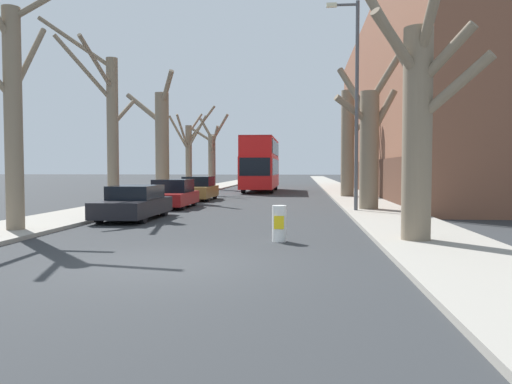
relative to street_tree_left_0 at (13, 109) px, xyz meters
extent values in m
plane|color=#2B2D30|center=(5.67, -4.22, -3.66)|extent=(300.00, 300.00, 0.00)
cube|color=gray|center=(-0.47, 45.78, -3.60)|extent=(2.99, 120.00, 0.12)
cube|color=gray|center=(11.80, 45.78, -3.60)|extent=(2.99, 120.00, 0.12)
cube|color=brown|center=(18.30, 25.70, 3.11)|extent=(10.00, 40.69, 13.53)
cube|color=#492D21|center=(13.28, 25.70, -2.41)|extent=(0.12, 39.88, 2.50)
cylinder|color=#7A6B56|center=(0.00, 0.01, -0.35)|extent=(0.51, 0.51, 6.61)
cylinder|color=#7A6B56|center=(0.10, 0.73, 1.57)|extent=(0.40, 1.63, 2.31)
cylinder|color=#7A6B56|center=(0.87, 0.13, 3.12)|extent=(1.87, 0.43, 1.18)
cylinder|color=#7A6B56|center=(0.13, 7.37, -0.28)|extent=(0.50, 0.50, 6.75)
cylinder|color=#7A6B56|center=(-0.07, 6.21, 2.62)|extent=(0.59, 2.45, 1.90)
cylinder|color=#7A6B56|center=(0.38, 8.01, 0.78)|extent=(0.72, 1.46, 1.33)
cylinder|color=#7A6B56|center=(-1.26, 6.87, 3.65)|extent=(2.92, 1.18, 2.09)
cylinder|color=#7A6B56|center=(-0.86, 6.75, 2.51)|extent=(2.17, 1.46, 2.71)
cylinder|color=#7A6B56|center=(-0.06, 15.75, -0.41)|extent=(0.83, 0.83, 6.50)
cylinder|color=#7A6B56|center=(0.41, 15.16, 2.98)|extent=(1.31, 1.55, 2.08)
cylinder|color=#7A6B56|center=(-1.22, 16.06, 1.93)|extent=(2.57, 0.95, 2.02)
cylinder|color=#7A6B56|center=(-0.19, 16.64, 1.36)|extent=(0.58, 2.02, 1.95)
cylinder|color=#7A6B56|center=(-0.30, 16.40, 0.90)|extent=(0.83, 1.59, 1.56)
cylinder|color=#7A6B56|center=(-0.11, 23.05, -1.08)|extent=(0.48, 0.48, 5.16)
cylinder|color=#7A6B56|center=(-0.36, 22.29, 0.87)|extent=(0.71, 1.71, 2.71)
cylinder|color=#7A6B56|center=(0.77, 21.93, 0.90)|extent=(1.95, 2.42, 2.20)
cylinder|color=#7A6B56|center=(-0.75, 22.69, 0.87)|extent=(1.50, 0.93, 2.68)
cylinder|color=#7A6B56|center=(0.90, 22.98, 1.62)|extent=(2.17, 0.32, 2.69)
cylinder|color=#7A6B56|center=(0.20, 23.99, 1.72)|extent=(0.81, 2.03, 1.75)
cylinder|color=#7A6B56|center=(0.12, 31.43, -1.14)|extent=(0.67, 0.67, 5.04)
cylinder|color=#7A6B56|center=(0.93, 31.02, 1.92)|extent=(1.88, 1.10, 2.57)
cylinder|color=#7A6B56|center=(0.27, 30.88, 0.34)|extent=(0.57, 1.35, 1.91)
cylinder|color=#7A6B56|center=(-0.43, 31.55, 1.94)|extent=(1.35, 0.53, 1.96)
cylinder|color=#7A6B56|center=(0.48, 30.92, 1.04)|extent=(1.03, 1.32, 2.22)
cylinder|color=#7A6B56|center=(-1.01, 31.74, 1.47)|extent=(2.45, 0.88, 1.60)
cylinder|color=#7A6B56|center=(11.31, -1.05, -0.94)|extent=(0.73, 0.73, 5.43)
cylinder|color=#7A6B56|center=(10.70, -1.60, 1.22)|extent=(1.52, 1.40, 1.51)
cylinder|color=#7A6B56|center=(11.83, -1.52, 0.96)|extent=(1.33, 1.24, 1.42)
cylinder|color=#7A6B56|center=(10.60, -0.57, 1.92)|extent=(1.75, 1.30, 3.16)
cylinder|color=#7A6B56|center=(12.01, -1.59, 0.17)|extent=(1.68, 1.38, 1.57)
cylinder|color=#7A6B56|center=(11.43, -1.67, 1.80)|extent=(0.52, 1.48, 1.97)
cylinder|color=#7A6B56|center=(11.40, 8.71, -0.98)|extent=(0.84, 0.84, 5.34)
cylinder|color=#7A6B56|center=(10.64, 8.37, 0.84)|extent=(1.79, 1.02, 1.30)
cylinder|color=#7A6B56|center=(11.99, 8.29, 2.16)|extent=(1.55, 1.23, 2.22)
cylinder|color=#7A6B56|center=(11.95, 8.75, 0.65)|extent=(1.37, 0.39, 2.25)
cylinder|color=#7A6B56|center=(10.79, 9.35, 1.71)|extent=(1.60, 1.66, 2.57)
cylinder|color=#7A6B56|center=(11.36, 18.98, -0.17)|extent=(0.85, 0.85, 6.97)
cylinder|color=#7A6B56|center=(12.04, 19.70, 1.70)|extent=(1.74, 1.82, 2.66)
cylinder|color=#7A6B56|center=(12.23, 19.18, 2.39)|extent=(2.02, 0.74, 2.04)
cylinder|color=#7A6B56|center=(12.28, 19.23, 1.16)|extent=(2.12, 0.85, 2.08)
cube|color=red|center=(4.95, 27.69, -2.07)|extent=(2.52, 10.48, 2.47)
cube|color=red|center=(4.95, 27.69, -0.11)|extent=(2.47, 10.27, 1.46)
cube|color=#B11515|center=(4.95, 27.69, 0.68)|extent=(2.47, 10.27, 0.12)
cube|color=black|center=(4.95, 27.69, -1.60)|extent=(2.55, 9.22, 1.28)
cube|color=black|center=(4.95, 27.69, -0.04)|extent=(2.55, 9.22, 1.11)
cube|color=black|center=(4.95, 22.47, -1.60)|extent=(2.27, 0.06, 1.35)
cylinder|color=black|center=(3.86, 24.55, -3.12)|extent=(0.30, 1.07, 1.07)
cylinder|color=black|center=(6.04, 24.55, -3.12)|extent=(0.30, 1.07, 1.07)
cylinder|color=black|center=(3.86, 30.63, -3.12)|extent=(0.30, 1.07, 1.07)
cylinder|color=black|center=(6.04, 30.63, -3.12)|extent=(0.30, 1.07, 1.07)
cube|color=black|center=(2.10, 4.29, -3.18)|extent=(1.80, 4.48, 0.58)
cube|color=black|center=(2.10, 4.56, -2.64)|extent=(1.58, 2.33, 0.51)
cylinder|color=black|center=(1.32, 2.95, -3.35)|extent=(0.20, 0.61, 0.61)
cylinder|color=black|center=(2.89, 2.95, -3.35)|extent=(0.20, 0.61, 0.61)
cylinder|color=black|center=(1.32, 5.63, -3.35)|extent=(0.20, 0.61, 0.61)
cylinder|color=black|center=(2.89, 5.63, -3.35)|extent=(0.20, 0.61, 0.61)
cube|color=maroon|center=(2.10, 9.86, -3.19)|extent=(1.85, 4.09, 0.58)
cube|color=black|center=(2.10, 10.11, -2.58)|extent=(1.63, 2.13, 0.63)
cylinder|color=black|center=(1.29, 8.64, -3.33)|extent=(0.20, 0.65, 0.65)
cylinder|color=black|center=(2.92, 8.64, -3.33)|extent=(0.20, 0.65, 0.65)
cylinder|color=black|center=(1.29, 11.09, -3.33)|extent=(0.20, 0.65, 0.65)
cylinder|color=black|center=(2.92, 11.09, -3.33)|extent=(0.20, 0.65, 0.65)
cube|color=olive|center=(2.10, 15.90, -3.14)|extent=(1.85, 4.21, 0.66)
cube|color=black|center=(2.10, 16.15, -2.52)|extent=(1.63, 2.19, 0.59)
cylinder|color=black|center=(1.29, 14.64, -3.33)|extent=(0.20, 0.65, 0.65)
cylinder|color=black|center=(2.92, 14.64, -3.33)|extent=(0.20, 0.65, 0.65)
cylinder|color=black|center=(1.29, 17.16, -3.33)|extent=(0.20, 0.65, 0.65)
cylinder|color=black|center=(2.92, 17.16, -3.33)|extent=(0.20, 0.65, 0.65)
cylinder|color=#4C4F54|center=(10.75, 7.89, 0.87)|extent=(0.16, 0.16, 9.05)
cylinder|color=#4C4F54|center=(10.20, 7.89, 5.24)|extent=(1.10, 0.11, 0.11)
cube|color=beige|center=(9.65, 7.89, 5.24)|extent=(0.44, 0.20, 0.16)
cylinder|color=white|center=(7.84, -0.90, -3.18)|extent=(0.37, 0.37, 0.95)
cube|color=yellow|center=(7.84, -1.10, -3.13)|extent=(0.26, 0.01, 0.34)
camera|label=1|loc=(8.45, -13.95, -1.74)|focal=35.00mm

